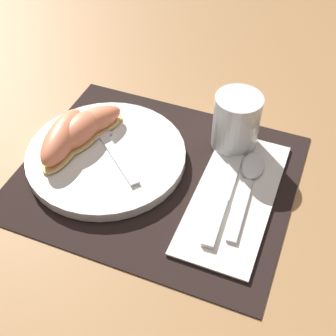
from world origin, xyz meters
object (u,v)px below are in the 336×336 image
(juice_glass, at_px, (236,125))
(citrus_wedge_2, at_px, (63,138))
(fork, at_px, (106,140))
(citrus_wedge_1, at_px, (78,131))
(plate, at_px, (107,155))
(spoon, at_px, (250,177))
(knife, at_px, (225,192))
(citrus_wedge_0, at_px, (87,125))

(juice_glass, relative_size, citrus_wedge_2, 0.68)
(fork, xyz_separation_m, citrus_wedge_1, (-0.04, -0.01, 0.01))
(citrus_wedge_1, xyz_separation_m, citrus_wedge_2, (-0.01, -0.02, 0.00))
(citrus_wedge_2, bearing_deg, plate, 12.62)
(citrus_wedge_1, bearing_deg, citrus_wedge_2, -121.16)
(plate, distance_m, spoon, 0.22)
(juice_glass, bearing_deg, spoon, -57.09)
(knife, xyz_separation_m, citrus_wedge_0, (-0.24, 0.03, 0.03))
(knife, bearing_deg, citrus_wedge_0, 172.12)
(plate, relative_size, spoon, 1.39)
(spoon, bearing_deg, plate, -170.13)
(juice_glass, bearing_deg, knife, -80.17)
(citrus_wedge_0, relative_size, citrus_wedge_1, 1.19)
(spoon, relative_size, fork, 1.14)
(citrus_wedge_2, bearing_deg, knife, 2.51)
(juice_glass, height_order, knife, juice_glass)
(knife, relative_size, citrus_wedge_2, 1.56)
(fork, xyz_separation_m, citrus_wedge_0, (-0.04, 0.01, 0.01))
(citrus_wedge_2, bearing_deg, juice_glass, 26.98)
(juice_glass, xyz_separation_m, spoon, (0.04, -0.07, -0.03))
(juice_glass, relative_size, fork, 0.60)
(knife, height_order, spoon, spoon)
(citrus_wedge_1, bearing_deg, knife, -2.83)
(spoon, distance_m, citrus_wedge_1, 0.27)
(citrus_wedge_0, bearing_deg, citrus_wedge_2, -112.11)
(knife, height_order, fork, fork)
(spoon, height_order, citrus_wedge_0, citrus_wedge_0)
(knife, relative_size, citrus_wedge_1, 1.92)
(plate, distance_m, knife, 0.19)
(knife, xyz_separation_m, citrus_wedge_2, (-0.26, -0.01, 0.03))
(citrus_wedge_1, bearing_deg, plate, -9.61)
(plate, distance_m, citrus_wedge_1, 0.06)
(spoon, distance_m, citrus_wedge_0, 0.27)
(plate, xyz_separation_m, juice_glass, (0.17, 0.11, 0.03))
(juice_glass, bearing_deg, citrus_wedge_2, -153.02)
(fork, bearing_deg, citrus_wedge_1, -164.25)
(fork, distance_m, citrus_wedge_0, 0.04)
(fork, height_order, citrus_wedge_0, citrus_wedge_0)
(knife, distance_m, fork, 0.20)
(knife, xyz_separation_m, spoon, (0.03, 0.04, 0.00))
(plate, bearing_deg, citrus_wedge_0, 147.78)
(juice_glass, height_order, citrus_wedge_0, juice_glass)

